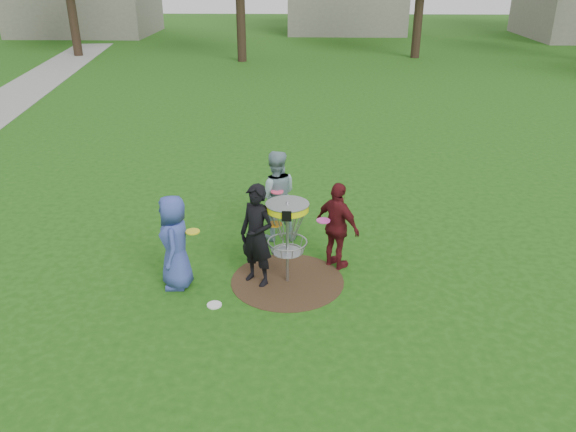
{
  "coord_description": "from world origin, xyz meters",
  "views": [
    {
      "loc": [
        0.25,
        -7.7,
        4.64
      ],
      "look_at": [
        0.0,
        0.3,
        1.0
      ],
      "focal_mm": 35.0,
      "sensor_mm": 36.0,
      "label": 1
    }
  ],
  "objects_px": {
    "player_grey": "(275,196)",
    "disc_golf_basket": "(287,223)",
    "player_maroon": "(338,226)",
    "player_blue": "(175,242)",
    "player_black": "(257,235)"
  },
  "relations": [
    {
      "from": "player_blue",
      "to": "player_maroon",
      "type": "relative_size",
      "value": 1.02
    },
    {
      "from": "player_maroon",
      "to": "player_grey",
      "type": "bearing_deg",
      "value": -0.94
    },
    {
      "from": "player_grey",
      "to": "disc_golf_basket",
      "type": "bearing_deg",
      "value": 93.39
    },
    {
      "from": "player_blue",
      "to": "player_black",
      "type": "xyz_separation_m",
      "value": [
        1.24,
        0.14,
        0.07
      ]
    },
    {
      "from": "player_black",
      "to": "player_grey",
      "type": "distance_m",
      "value": 1.59
    },
    {
      "from": "player_grey",
      "to": "player_maroon",
      "type": "distance_m",
      "value": 1.49
    },
    {
      "from": "disc_golf_basket",
      "to": "player_black",
      "type": "bearing_deg",
      "value": -175.5
    },
    {
      "from": "player_maroon",
      "to": "player_blue",
      "type": "bearing_deg",
      "value": 58.71
    },
    {
      "from": "player_blue",
      "to": "disc_golf_basket",
      "type": "relative_size",
      "value": 1.09
    },
    {
      "from": "player_black",
      "to": "disc_golf_basket",
      "type": "relative_size",
      "value": 1.19
    },
    {
      "from": "player_blue",
      "to": "disc_golf_basket",
      "type": "bearing_deg",
      "value": 88.56
    },
    {
      "from": "player_black",
      "to": "player_maroon",
      "type": "height_order",
      "value": "player_black"
    },
    {
      "from": "player_black",
      "to": "player_maroon",
      "type": "bearing_deg",
      "value": 57.94
    },
    {
      "from": "player_grey",
      "to": "disc_golf_basket",
      "type": "distance_m",
      "value": 1.58
    },
    {
      "from": "disc_golf_basket",
      "to": "player_blue",
      "type": "bearing_deg",
      "value": -174.21
    }
  ]
}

